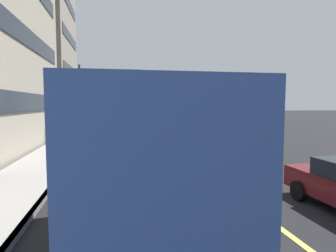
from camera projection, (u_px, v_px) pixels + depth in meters
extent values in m
plane|color=black|center=(177.00, 151.00, 17.23)|extent=(200.00, 200.00, 0.00)
cube|color=gray|center=(55.00, 154.00, 15.87)|extent=(80.00, 2.63, 0.15)
cube|color=slate|center=(77.00, 153.00, 16.10)|extent=(80.00, 0.16, 0.15)
cube|color=#D8CC4C|center=(177.00, 151.00, 17.23)|extent=(80.00, 0.16, 0.01)
cube|color=#262D38|center=(37.00, 103.00, 17.77)|extent=(12.05, 0.06, 1.10)
cube|color=#262D38|center=(34.00, 42.00, 17.47)|extent=(12.05, 0.06, 1.10)
cube|color=#9E9384|center=(16.00, 36.00, 30.98)|extent=(11.52, 11.35, 20.98)
cube|color=#262D38|center=(72.00, 103.00, 32.64)|extent=(9.68, 0.06, 1.10)
cube|color=#262D38|center=(71.00, 71.00, 32.35)|extent=(9.68, 0.06, 1.10)
cube|color=#262D38|center=(70.00, 38.00, 32.06)|extent=(9.68, 0.06, 1.10)
cube|color=#262D38|center=(69.00, 5.00, 31.76)|extent=(9.68, 0.06, 1.10)
cube|color=#1E6038|center=(235.00, 144.00, 16.17)|extent=(3.87, 1.89, 0.60)
cube|color=black|center=(234.00, 133.00, 16.23)|extent=(1.64, 1.74, 0.63)
cylinder|color=black|center=(261.00, 152.00, 15.12)|extent=(0.60, 0.22, 0.60)
cylinder|color=black|center=(229.00, 154.00, 14.77)|extent=(0.60, 0.22, 0.60)
cylinder|color=black|center=(240.00, 146.00, 17.62)|extent=(0.60, 0.22, 0.60)
cylinder|color=black|center=(212.00, 146.00, 17.27)|extent=(0.60, 0.22, 0.60)
cylinder|color=black|center=(299.00, 191.00, 8.44)|extent=(0.60, 0.22, 0.60)
cube|color=silver|center=(204.00, 125.00, 20.69)|extent=(2.29, 2.45, 1.80)
cube|color=slate|center=(189.00, 116.00, 24.73)|extent=(5.75, 2.45, 2.89)
cylinder|color=black|center=(218.00, 137.00, 20.99)|extent=(0.90, 0.28, 0.90)
cylinder|color=black|center=(188.00, 138.00, 20.54)|extent=(0.90, 0.28, 0.90)
cylinder|color=black|center=(197.00, 130.00, 26.48)|extent=(0.90, 0.28, 0.90)
cylinder|color=black|center=(173.00, 131.00, 26.03)|extent=(0.90, 0.28, 0.90)
cylinder|color=black|center=(207.00, 133.00, 23.66)|extent=(0.90, 0.28, 0.90)
cylinder|color=black|center=(180.00, 134.00, 23.22)|extent=(0.90, 0.28, 0.90)
cube|color=silver|center=(134.00, 153.00, 8.86)|extent=(1.97, 2.48, 1.83)
cube|color=#2D4C93|center=(147.00, 160.00, 5.30)|extent=(4.92, 2.48, 2.80)
cylinder|color=black|center=(96.00, 183.00, 8.70)|extent=(0.90, 0.28, 0.90)
cylinder|color=black|center=(171.00, 179.00, 9.15)|extent=(0.90, 0.28, 0.90)
cylinder|color=black|center=(90.00, 212.00, 6.39)|extent=(0.90, 0.28, 0.90)
cylinder|color=black|center=(190.00, 205.00, 6.84)|extent=(0.90, 0.28, 0.90)
cylinder|color=brown|center=(118.00, 143.00, 18.32)|extent=(0.17, 0.17, 0.80)
cylinder|color=brown|center=(117.00, 142.00, 18.50)|extent=(0.17, 0.17, 0.80)
cube|color=#993F33|center=(117.00, 132.00, 18.36)|extent=(0.43, 0.31, 0.60)
sphere|color=tan|center=(117.00, 126.00, 18.32)|extent=(0.22, 0.22, 0.22)
cube|color=black|center=(119.00, 131.00, 18.43)|extent=(0.29, 0.22, 0.34)
cylinder|color=#1E3823|center=(80.00, 104.00, 20.55)|extent=(0.16, 0.16, 5.80)
cylinder|color=#1E3823|center=(111.00, 69.00, 20.78)|extent=(0.10, 4.56, 0.10)
cube|color=black|center=(138.00, 76.00, 21.20)|extent=(0.28, 0.30, 0.90)
sphere|color=red|center=(141.00, 72.00, 21.21)|extent=(0.18, 0.18, 0.18)
sphere|color=#392905|center=(141.00, 76.00, 21.24)|extent=(0.18, 0.18, 0.18)
sphere|color=black|center=(141.00, 80.00, 21.26)|extent=(0.18, 0.18, 0.18)
cylinder|color=slate|center=(75.00, 125.00, 21.50)|extent=(0.08, 0.08, 2.66)
cube|color=white|center=(75.00, 110.00, 21.41)|extent=(0.60, 0.02, 0.20)
cube|color=#DB5919|center=(75.00, 115.00, 21.43)|extent=(0.44, 0.02, 0.28)
cylinder|color=red|center=(66.00, 150.00, 15.46)|extent=(0.24, 0.24, 0.80)
sphere|color=red|center=(66.00, 142.00, 15.42)|extent=(0.20, 0.20, 0.20)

